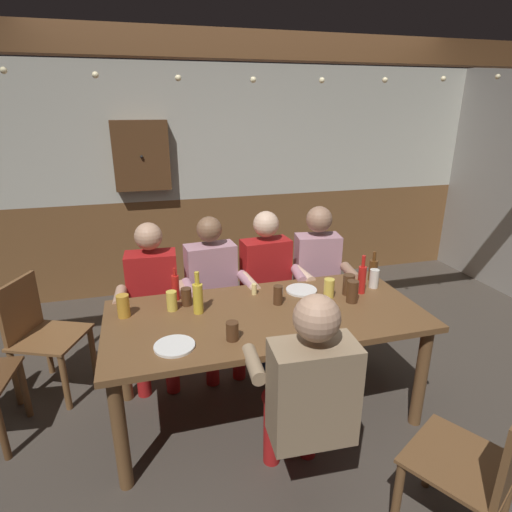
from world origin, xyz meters
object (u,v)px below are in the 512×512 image
object	(u,v)px
bottle_0	(176,287)
pint_glass_2	(172,301)
pint_glass_8	(352,292)
bottle_3	(198,297)
pint_glass_1	(329,288)
person_3	(319,274)
person_0	(153,295)
dining_table	(266,326)
pint_glass_4	(349,285)
table_candle	(254,289)
pint_glass_3	(186,297)
bottle_2	(362,279)
chair_empty_near_left	(479,467)
pint_glass_0	(374,279)
pint_glass_5	(232,331)
bottle_1	(373,269)
wall_dart_cabinet	(141,156)
plate_0	(175,346)
pint_glass_7	(278,295)
person_1	(214,288)
person_2	(269,280)
plate_1	(301,290)
chair_empty_near_right	(40,333)
person_4	(308,390)

from	to	relation	value
bottle_0	pint_glass_2	xyz separation A→B (m)	(-0.04, -0.16, -0.03)
pint_glass_8	bottle_3	bearing A→B (deg)	173.17
bottle_0	pint_glass_1	bearing A→B (deg)	-13.86
person_3	person_0	bearing A→B (deg)	8.74
dining_table	pint_glass_4	world-z (taller)	pint_glass_4
table_candle	pint_glass_4	distance (m)	0.67
pint_glass_3	bottle_2	bearing A→B (deg)	-6.41
bottle_0	chair_empty_near_left	bearing A→B (deg)	-52.03
pint_glass_0	pint_glass_4	size ratio (longest dim) A/B	0.93
table_candle	pint_glass_1	world-z (taller)	pint_glass_1
person_3	pint_glass_0	xyz separation A→B (m)	(0.20, -0.52, 0.15)
table_candle	pint_glass_5	distance (m)	0.62
dining_table	bottle_1	distance (m)	1.01
pint_glass_8	wall_dart_cabinet	bearing A→B (deg)	119.99
dining_table	plate_0	world-z (taller)	plate_0
plate_0	bottle_3	world-z (taller)	bottle_3
pint_glass_2	pint_glass_7	xyz separation A→B (m)	(0.69, -0.10, 0.00)
person_1	wall_dart_cabinet	xyz separation A→B (m)	(-0.45, 1.52, 0.87)
bottle_0	pint_glass_3	distance (m)	0.13
person_2	plate_1	xyz separation A→B (m)	(0.11, -0.44, 0.09)
pint_glass_5	pint_glass_7	size ratio (longest dim) A/B	0.85
bottle_0	pint_glass_7	size ratio (longest dim) A/B	1.75
pint_glass_1	pint_glass_7	xyz separation A→B (m)	(-0.37, -0.01, -0.00)
dining_table	pint_glass_2	size ratio (longest dim) A/B	15.47
chair_empty_near_left	bottle_3	bearing A→B (deg)	100.47
chair_empty_near_right	pint_glass_0	bearing A→B (deg)	102.33
chair_empty_near_left	pint_glass_1	bearing A→B (deg)	68.26
chair_empty_near_right	wall_dart_cabinet	world-z (taller)	wall_dart_cabinet
person_3	chair_empty_near_right	world-z (taller)	person_3
person_4	bottle_1	world-z (taller)	person_4
person_4	bottle_1	distance (m)	1.39
plate_0	wall_dart_cabinet	distance (m)	2.58
person_1	pint_glass_7	bearing A→B (deg)	114.65
bottle_2	bottle_3	distance (m)	1.16
dining_table	wall_dart_cabinet	size ratio (longest dim) A/B	2.91
wall_dart_cabinet	table_candle	bearing A→B (deg)	-70.88
chair_empty_near_right	chair_empty_near_left	xyz separation A→B (m)	(2.17, -1.84, 0.00)
bottle_2	pint_glass_2	distance (m)	1.33
person_2	chair_empty_near_right	distance (m)	1.75
pint_glass_1	plate_0	bearing A→B (deg)	-161.60
person_3	person_4	size ratio (longest dim) A/B	1.01
plate_0	table_candle	bearing A→B (deg)	42.31
bottle_3	plate_1	bearing A→B (deg)	9.97
person_2	plate_1	distance (m)	0.47
bottle_2	pint_glass_1	bearing A→B (deg)	-178.59
person_3	person_4	distance (m)	1.56
person_4	pint_glass_8	size ratio (longest dim) A/B	8.02
dining_table	pint_glass_5	distance (m)	0.41
bottle_1	plate_0	bearing A→B (deg)	-160.28
person_4	chair_empty_near_right	bearing A→B (deg)	140.76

